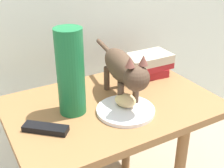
# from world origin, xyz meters

# --- Properties ---
(side_table) EXTENTS (0.79, 0.53, 0.57)m
(side_table) POSITION_xyz_m (0.00, 0.00, 0.48)
(side_table) COLOR olive
(side_table) RESTS_ON ground
(plate) EXTENTS (0.21, 0.21, 0.01)m
(plate) POSITION_xyz_m (0.01, -0.08, 0.58)
(plate) COLOR white
(plate) RESTS_ON side_table
(bread_roll) EXTENTS (0.09, 0.10, 0.05)m
(bread_roll) POSITION_xyz_m (0.02, -0.07, 0.61)
(bread_roll) COLOR #E0BC7A
(bread_roll) RESTS_ON plate
(cat) EXTENTS (0.14, 0.47, 0.23)m
(cat) POSITION_xyz_m (0.05, -0.00, 0.70)
(cat) COLOR #4C3828
(cat) RESTS_ON side_table
(book_stack) EXTENTS (0.22, 0.15, 0.10)m
(book_stack) POSITION_xyz_m (0.26, 0.14, 0.62)
(book_stack) COLOR maroon
(book_stack) RESTS_ON side_table
(green_vase) EXTENTS (0.10, 0.10, 0.31)m
(green_vase) POSITION_xyz_m (-0.15, 0.02, 0.73)
(green_vase) COLOR #196B38
(green_vase) RESTS_ON side_table
(candle_jar) EXTENTS (0.07, 0.07, 0.08)m
(candle_jar) POSITION_xyz_m (-0.09, 0.13, 0.61)
(candle_jar) COLOR silver
(candle_jar) RESTS_ON side_table
(tv_remote) EXTENTS (0.14, 0.13, 0.02)m
(tv_remote) POSITION_xyz_m (-0.28, -0.05, 0.58)
(tv_remote) COLOR black
(tv_remote) RESTS_ON side_table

